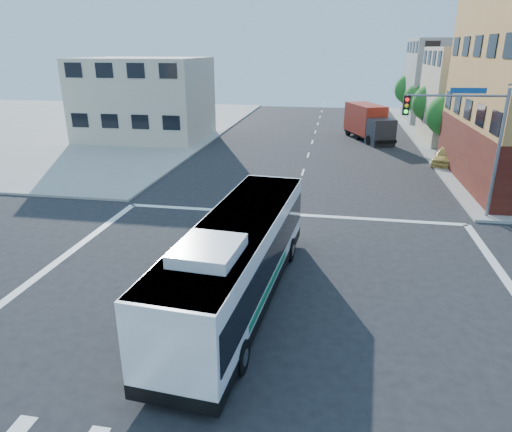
# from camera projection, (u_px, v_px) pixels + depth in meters

# --- Properties ---
(ground) EXTENTS (120.00, 120.00, 0.00)m
(ground) POSITION_uv_depth(u_px,v_px,m) (264.00, 300.00, 17.12)
(ground) COLOR black
(ground) RESTS_ON ground
(sidewalk_nw) EXTENTS (50.00, 50.00, 0.15)m
(sidewalk_nw) POSITION_uv_depth(u_px,v_px,m) (24.00, 125.00, 55.11)
(sidewalk_nw) COLOR #9A968E
(sidewalk_nw) RESTS_ON ground
(building_east_near) EXTENTS (12.06, 10.06, 9.00)m
(building_east_near) POSITION_uv_depth(u_px,v_px,m) (492.00, 96.00, 44.19)
(building_east_near) COLOR #B8A58C
(building_east_near) RESTS_ON ground
(building_east_far) EXTENTS (12.06, 10.06, 10.00)m
(building_east_far) POSITION_uv_depth(u_px,v_px,m) (458.00, 81.00, 56.95)
(building_east_far) COLOR gray
(building_east_far) RESTS_ON ground
(building_west) EXTENTS (12.06, 10.06, 8.00)m
(building_west) POSITION_uv_depth(u_px,v_px,m) (145.00, 99.00, 46.19)
(building_west) COLOR beige
(building_west) RESTS_ON ground
(signal_mast_ne) EXTENTS (7.91, 1.13, 8.07)m
(signal_mast_ne) POSITION_uv_depth(u_px,v_px,m) (468.00, 128.00, 23.73)
(signal_mast_ne) COLOR slate
(signal_mast_ne) RESTS_ON ground
(street_tree_a) EXTENTS (3.60, 3.60, 5.53)m
(street_tree_a) POSITION_uv_depth(u_px,v_px,m) (449.00, 113.00, 39.74)
(street_tree_a) COLOR #352413
(street_tree_a) RESTS_ON ground
(street_tree_b) EXTENTS (3.80, 3.80, 5.79)m
(street_tree_b) POSITION_uv_depth(u_px,v_px,m) (432.00, 101.00, 47.07)
(street_tree_b) COLOR #352413
(street_tree_b) RESTS_ON ground
(street_tree_c) EXTENTS (3.40, 3.40, 5.29)m
(street_tree_c) POSITION_uv_depth(u_px,v_px,m) (420.00, 96.00, 54.56)
(street_tree_c) COLOR #352413
(street_tree_c) RESTS_ON ground
(street_tree_d) EXTENTS (4.00, 4.00, 6.03)m
(street_tree_d) POSITION_uv_depth(u_px,v_px,m) (411.00, 87.00, 61.81)
(street_tree_d) COLOR #352413
(street_tree_d) RESTS_ON ground
(transit_bus) EXTENTS (3.54, 12.20, 3.56)m
(transit_bus) POSITION_uv_depth(u_px,v_px,m) (238.00, 258.00, 16.46)
(transit_bus) COLOR black
(transit_bus) RESTS_ON ground
(box_truck) EXTENTS (4.96, 8.01, 3.48)m
(box_truck) POSITION_uv_depth(u_px,v_px,m) (369.00, 123.00, 46.27)
(box_truck) COLOR #27272D
(box_truck) RESTS_ON ground
(parked_car) EXTENTS (3.19, 4.65, 1.47)m
(parked_car) POSITION_uv_depth(u_px,v_px,m) (447.00, 156.00, 36.62)
(parked_car) COLOR #E1C561
(parked_car) RESTS_ON ground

